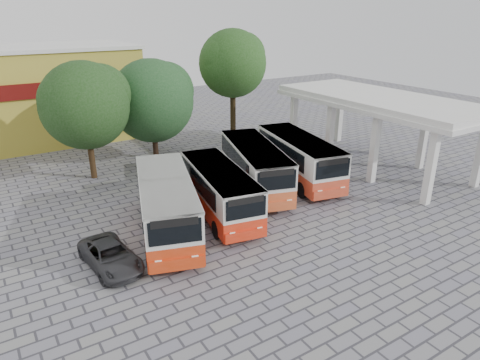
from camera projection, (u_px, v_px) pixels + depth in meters
ground at (300, 219)px, 24.53m from camera, size 90.00×90.00×0.00m
terminal_shelter at (380, 102)px, 31.09m from camera, size 6.80×15.80×5.40m
shophouse_block at (18, 95)px, 37.94m from camera, size 20.40×10.40×8.30m
bus_far_left at (166, 203)px, 22.26m from camera, size 5.10×9.14×3.10m
bus_centre_left at (220, 189)px, 24.41m from camera, size 3.78×8.24×2.84m
bus_centre_right at (255, 165)px, 27.83m from camera, size 5.00×9.04×3.07m
bus_far_right at (299, 156)px, 29.43m from camera, size 4.32×8.98×3.09m
tree_left at (85, 102)px, 28.70m from camera, size 6.23×5.93×8.16m
tree_middle at (153, 98)px, 33.13m from camera, size 6.76×6.44×7.83m
tree_right at (233, 61)px, 37.14m from camera, size 6.18×5.88×9.80m
parked_car at (111, 256)px, 19.72m from camera, size 2.31×4.32×1.15m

